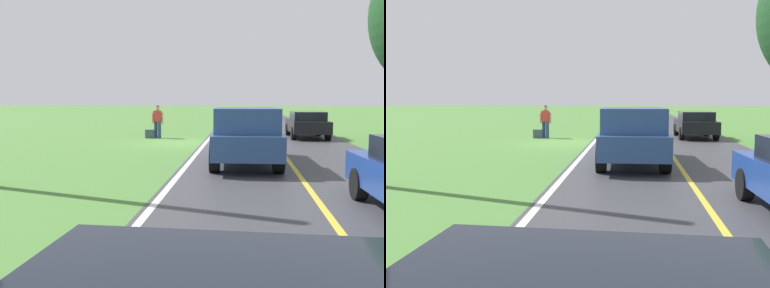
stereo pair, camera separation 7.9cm
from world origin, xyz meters
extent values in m
plane|color=#4C7F38|center=(0.00, 0.00, 0.00)|extent=(200.00, 200.00, 0.00)
cube|color=#3D3D42|center=(-4.43, 0.00, 0.00)|extent=(6.94, 120.00, 0.00)
cube|color=silver|center=(-1.14, 0.00, 0.01)|extent=(0.16, 117.60, 0.00)
cube|color=gold|center=(-4.43, 0.00, 0.01)|extent=(0.14, 117.60, 0.00)
cylinder|color=navy|center=(1.48, -2.30, 0.44)|extent=(0.18, 0.18, 0.88)
cylinder|color=navy|center=(1.72, -2.52, 0.44)|extent=(0.18, 0.18, 0.88)
cube|color=red|center=(1.60, -2.41, 1.17)|extent=(0.42, 0.29, 0.58)
sphere|color=tan|center=(1.60, -2.41, 1.57)|extent=(0.23, 0.23, 0.23)
sphere|color=#4C564C|center=(1.60, -2.41, 1.65)|extent=(0.20, 0.20, 0.20)
cube|color=#591E19|center=(1.62, -2.61, 1.20)|extent=(0.34, 0.23, 0.44)
cylinder|color=tan|center=(1.34, -2.42, 1.06)|extent=(0.10, 0.10, 0.58)
cylinder|color=tan|center=(1.86, -2.37, 1.06)|extent=(0.10, 0.10, 0.58)
cube|color=#384C56|center=(2.02, -2.33, 0.23)|extent=(0.48, 0.24, 0.46)
cube|color=#2D4C84|center=(-2.94, 6.21, 0.75)|extent=(2.14, 5.45, 0.70)
cube|color=#2D4C84|center=(-2.97, 7.40, 1.46)|extent=(1.89, 2.21, 0.72)
cube|color=black|center=(-2.97, 7.40, 1.53)|extent=(1.71, 1.34, 0.43)
cube|color=#2D4C84|center=(-3.86, 5.10, 1.33)|extent=(0.18, 3.03, 0.45)
cube|color=#2D4C84|center=(-1.98, 5.15, 1.33)|extent=(0.18, 3.03, 0.45)
cube|color=#2D4C84|center=(-2.88, 3.62, 1.33)|extent=(1.84, 0.15, 0.45)
cylinder|color=black|center=(-3.89, 7.93, 0.40)|extent=(0.32, 0.81, 0.80)
cylinder|color=black|center=(-2.09, 7.98, 0.40)|extent=(0.32, 0.81, 0.80)
cylinder|color=black|center=(-3.80, 4.64, 0.40)|extent=(0.32, 0.81, 0.80)
cylinder|color=black|center=(-2.00, 4.68, 0.40)|extent=(0.32, 0.81, 0.80)
cylinder|color=black|center=(-5.29, 11.03, 0.33)|extent=(0.26, 0.67, 0.66)
cube|color=black|center=(-6.29, -3.59, 0.64)|extent=(1.86, 4.40, 0.62)
cube|color=black|center=(-6.29, -3.39, 1.18)|extent=(1.63, 2.38, 0.46)
cylinder|color=black|center=(-5.44, -4.99, 0.33)|extent=(0.24, 0.66, 0.66)
cylinder|color=black|center=(-7.13, -4.99, 0.33)|extent=(0.24, 0.66, 0.66)
cylinder|color=black|center=(-5.45, -2.19, 0.33)|extent=(0.24, 0.66, 0.66)
cylinder|color=black|center=(-7.14, -2.19, 0.33)|extent=(0.24, 0.66, 0.66)
camera|label=1|loc=(-2.87, 20.32, 2.11)|focal=40.92mm
camera|label=2|loc=(-2.95, 20.31, 2.11)|focal=40.92mm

